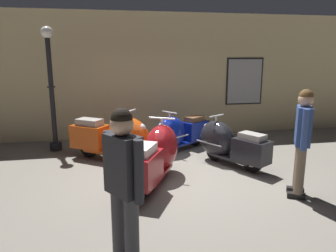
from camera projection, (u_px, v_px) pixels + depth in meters
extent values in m
plane|color=slate|center=(180.00, 179.00, 5.84)|extent=(60.00, 60.00, 0.00)
cube|color=#CCB784|center=(154.00, 76.00, 8.65)|extent=(18.00, 0.20, 3.33)
cube|color=black|center=(244.00, 81.00, 9.05)|extent=(1.08, 0.03, 1.32)
cube|color=#9E9E9E|center=(245.00, 81.00, 9.03)|extent=(1.00, 0.01, 1.24)
cylinder|color=black|center=(131.00, 153.00, 6.61)|extent=(0.42, 0.34, 0.46)
cylinder|color=silver|center=(131.00, 153.00, 6.61)|extent=(0.23, 0.21, 0.21)
cylinder|color=black|center=(89.00, 147.00, 7.05)|extent=(0.42, 0.34, 0.46)
cylinder|color=silver|center=(89.00, 147.00, 7.05)|extent=(0.23, 0.21, 0.21)
cube|color=#C6470F|center=(109.00, 151.00, 6.83)|extent=(1.12, 0.96, 0.06)
ellipsoid|color=#C6470F|center=(128.00, 138.00, 6.56)|extent=(1.12, 1.04, 0.87)
cube|color=#C6470F|center=(90.00, 136.00, 6.97)|extent=(0.90, 0.82, 0.50)
cube|color=gray|center=(89.00, 122.00, 6.90)|extent=(0.63, 0.58, 0.14)
sphere|color=silver|center=(142.00, 128.00, 6.38)|extent=(0.17, 0.17, 0.17)
cylinder|color=silver|center=(129.00, 119.00, 6.46)|extent=(0.05, 0.05, 0.32)
cylinder|color=silver|center=(129.00, 111.00, 6.42)|extent=(0.32, 0.43, 0.04)
cube|color=silver|center=(135.00, 137.00, 6.83)|extent=(0.63, 0.45, 0.03)
cylinder|color=black|center=(162.00, 163.00, 6.03)|extent=(0.28, 0.44, 0.45)
cylinder|color=silver|center=(162.00, 163.00, 6.03)|extent=(0.19, 0.23, 0.20)
cylinder|color=black|center=(142.00, 184.00, 5.03)|extent=(0.28, 0.44, 0.45)
cylinder|color=silver|center=(142.00, 184.00, 5.03)|extent=(0.19, 0.23, 0.20)
cube|color=maroon|center=(153.00, 174.00, 5.53)|extent=(0.84, 1.13, 0.06)
ellipsoid|color=maroon|center=(161.00, 147.00, 5.91)|extent=(0.95, 1.10, 0.85)
cube|color=maroon|center=(143.00, 169.00, 5.02)|extent=(0.75, 0.88, 0.49)
cube|color=silver|center=(143.00, 150.00, 4.95)|extent=(0.52, 0.62, 0.13)
sphere|color=silver|center=(166.00, 131.00, 6.15)|extent=(0.17, 0.17, 0.17)
cylinder|color=silver|center=(162.00, 127.00, 5.85)|extent=(0.05, 0.05, 0.31)
cylinder|color=silver|center=(162.00, 118.00, 5.82)|extent=(0.45, 0.26, 0.04)
cube|color=silver|center=(147.00, 149.00, 6.00)|extent=(0.36, 0.68, 0.03)
cylinder|color=black|center=(169.00, 145.00, 7.29)|extent=(0.37, 0.29, 0.40)
cylinder|color=silver|center=(169.00, 145.00, 7.29)|extent=(0.20, 0.18, 0.18)
cylinder|color=black|center=(195.00, 138.00, 7.94)|extent=(0.37, 0.29, 0.40)
cylinder|color=silver|center=(195.00, 138.00, 7.94)|extent=(0.20, 0.18, 0.18)
cube|color=navy|center=(183.00, 142.00, 7.62)|extent=(0.98, 0.82, 0.05)
ellipsoid|color=navy|center=(170.00, 133.00, 7.26)|extent=(0.98, 0.89, 0.75)
cube|color=navy|center=(195.00, 130.00, 7.86)|extent=(0.78, 0.70, 0.44)
cube|color=brown|center=(195.00, 119.00, 7.80)|extent=(0.55, 0.50, 0.12)
sphere|color=silver|center=(162.00, 126.00, 7.02)|extent=(0.15, 0.15, 0.15)
cylinder|color=silver|center=(169.00, 118.00, 7.16)|extent=(0.04, 0.04, 0.28)
cylinder|color=silver|center=(169.00, 112.00, 7.13)|extent=(0.27, 0.38, 0.03)
cube|color=silver|center=(178.00, 137.00, 7.10)|extent=(0.56, 0.38, 0.02)
cylinder|color=black|center=(214.00, 151.00, 6.83)|extent=(0.27, 0.39, 0.40)
cylinder|color=silver|center=(214.00, 151.00, 6.83)|extent=(0.18, 0.21, 0.18)
cylinder|color=black|center=(252.00, 162.00, 6.13)|extent=(0.27, 0.39, 0.40)
cylinder|color=silver|center=(252.00, 162.00, 6.13)|extent=(0.18, 0.21, 0.18)
cube|color=black|center=(232.00, 157.00, 6.49)|extent=(0.80, 1.01, 0.05)
ellipsoid|color=black|center=(217.00, 139.00, 6.73)|extent=(0.88, 0.99, 0.76)
cube|color=black|center=(251.00, 151.00, 6.11)|extent=(0.70, 0.79, 0.44)
cube|color=gray|center=(252.00, 137.00, 6.05)|extent=(0.49, 0.56, 0.12)
sphere|color=silver|center=(207.00, 127.00, 6.89)|extent=(0.15, 0.15, 0.15)
cylinder|color=silver|center=(216.00, 122.00, 6.68)|extent=(0.04, 0.04, 0.28)
cylinder|color=silver|center=(216.00, 116.00, 6.65)|extent=(0.40, 0.25, 0.03)
cube|color=silver|center=(209.00, 143.00, 6.58)|extent=(0.35, 0.59, 0.02)
cylinder|color=black|center=(56.00, 146.00, 7.59)|extent=(0.28, 0.28, 0.18)
cylinder|color=black|center=(52.00, 92.00, 7.31)|extent=(0.11, 0.11, 2.42)
torus|color=black|center=(51.00, 87.00, 7.28)|extent=(0.19, 0.19, 0.04)
sphere|color=white|center=(47.00, 32.00, 7.02)|extent=(0.27, 0.27, 0.27)
cylinder|color=#38383D|center=(132.00, 229.00, 3.20)|extent=(0.15, 0.15, 0.86)
cylinder|color=#38383D|center=(119.00, 220.00, 3.36)|extent=(0.15, 0.15, 0.86)
cube|color=#232328|center=(123.00, 165.00, 3.14)|extent=(0.39, 0.45, 0.61)
cylinder|color=#232328|center=(139.00, 172.00, 2.97)|extent=(0.09, 0.09, 0.63)
cylinder|color=#232328|center=(109.00, 160.00, 3.31)|extent=(0.09, 0.09, 0.63)
sphere|color=tan|center=(122.00, 124.00, 3.05)|extent=(0.23, 0.23, 0.23)
sphere|color=black|center=(122.00, 119.00, 3.03)|extent=(0.21, 0.21, 0.21)
cube|color=black|center=(295.00, 190.00, 5.26)|extent=(0.29, 0.22, 0.08)
cylinder|color=#72604C|center=(299.00, 163.00, 5.15)|extent=(0.15, 0.15, 0.85)
cube|color=black|center=(296.00, 196.00, 5.04)|extent=(0.29, 0.22, 0.08)
cylinder|color=#72604C|center=(300.00, 168.00, 4.93)|extent=(0.15, 0.15, 0.85)
cube|color=#334C8C|center=(303.00, 126.00, 4.90)|extent=(0.37, 0.45, 0.60)
cylinder|color=#334C8C|center=(302.00, 123.00, 5.13)|extent=(0.09, 0.09, 0.62)
cylinder|color=#334C8C|center=(305.00, 130.00, 4.67)|extent=(0.09, 0.09, 0.62)
sphere|color=tan|center=(306.00, 99.00, 4.81)|extent=(0.23, 0.23, 0.23)
sphere|color=brown|center=(306.00, 96.00, 4.80)|extent=(0.21, 0.21, 0.21)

